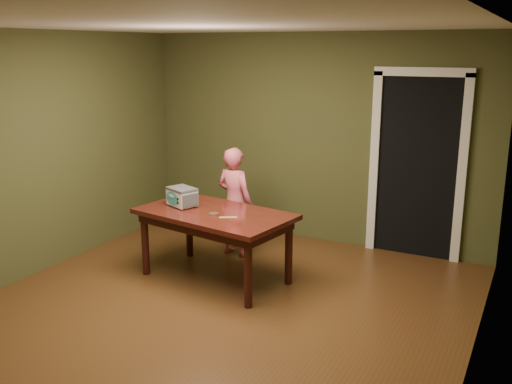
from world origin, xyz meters
The scene contains 8 objects.
floor centered at (0.00, 0.00, 0.00)m, with size 5.00×5.00×0.00m, color #4F3416.
room_shell centered at (0.00, 0.00, 1.71)m, with size 4.52×5.02×2.61m.
doorway centered at (1.30, 2.78, 1.06)m, with size 1.10×0.66×2.25m.
dining_table centered at (-0.40, 0.76, 0.65)m, with size 1.72×1.14×0.75m.
toy_oven centered at (-0.82, 0.78, 0.86)m, with size 0.38×0.32×0.20m.
baking_pan centered at (-0.34, 0.65, 0.76)m, with size 0.10×0.10×0.02m.
spatula centered at (-0.16, 0.63, 0.75)m, with size 0.18×0.03×0.01m, color #F3DC69.
child centered at (-0.58, 1.51, 0.65)m, with size 0.47×0.31×1.30m, color #E05C70.
Camera 1 is at (2.59, -4.12, 2.42)m, focal length 40.00 mm.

